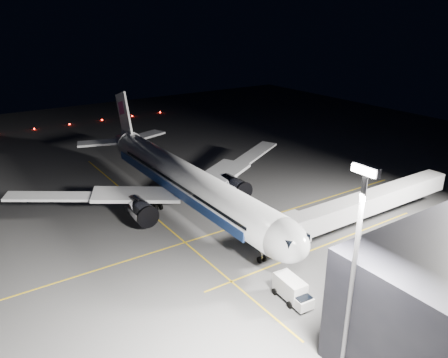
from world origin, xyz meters
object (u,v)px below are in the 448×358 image
baggage_tug (220,172)px  service_truck (293,290)px  safety_cone_b (241,195)px  safety_cone_a (201,198)px  airliner (183,179)px  floodlight_mast_south (355,259)px  safety_cone_c (186,189)px  jet_bridge (363,204)px

baggage_tug → service_truck: bearing=-35.8°
baggage_tug → safety_cone_b: bearing=-27.2°
safety_cone_a → safety_cone_b: size_ratio=0.89×
airliner → service_truck: 30.51m
baggage_tug → safety_cone_b: baggage_tug is taller
airliner → safety_cone_b: size_ratio=99.02×
floodlight_mast_south → safety_cone_b: (-39.28, 17.00, -12.06)m
safety_cone_a → safety_cone_c: 5.36m
jet_bridge → floodlight_mast_south: size_ratio=1.66×
airliner → jet_bridge: airliner is taller
jet_bridge → service_truck: size_ratio=6.24×
airliner → baggage_tug: size_ratio=20.06×
floodlight_mast_south → safety_cone_a: floodlight_mast_south is taller
airliner → safety_cone_b: airliner is taller
floodlight_mast_south → safety_cone_a: bearing=166.6°
baggage_tug → safety_cone_c: bearing=-86.8°
jet_bridge → safety_cone_b: jet_bridge is taller
safety_cone_a → airliner: bearing=-75.1°
safety_cone_a → safety_cone_c: safety_cone_a is taller
jet_bridge → safety_cone_a: 28.27m
safety_cone_a → jet_bridge: bearing=30.2°
floodlight_mast_south → baggage_tug: 55.35m
floodlight_mast_south → safety_cone_c: 50.03m
jet_bridge → safety_cone_a: bearing=-149.8°
airliner → safety_cone_b: (1.79, 10.99, -4.85)m
airliner → baggage_tug: 17.09m
floodlight_mast_south → service_truck: floodlight_mast_south is taller
safety_cone_c → safety_cone_a: bearing=0.0°
baggage_tug → safety_cone_a: bearing=-63.1°
safety_cone_b → safety_cone_c: 10.79m
floodlight_mast_south → safety_cone_b: bearing=156.6°
service_truck → baggage_tug: (-39.59, 15.92, -0.58)m
airliner → safety_cone_a: size_ratio=110.74×
service_truck → safety_cone_c: 37.18m
safety_cone_a → safety_cone_b: (2.86, 6.99, 0.03)m
floodlight_mast_south → safety_cone_c: floodlight_mast_south is taller
service_truck → safety_cone_a: size_ratio=9.93×
service_truck → floodlight_mast_south: bearing=-14.5°
baggage_tug → floodlight_mast_south: bearing=-35.2°
baggage_tug → safety_cone_c: baggage_tug is taller
safety_cone_a → safety_cone_b: 7.55m
airliner → floodlight_mast_south: bearing=-8.3°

